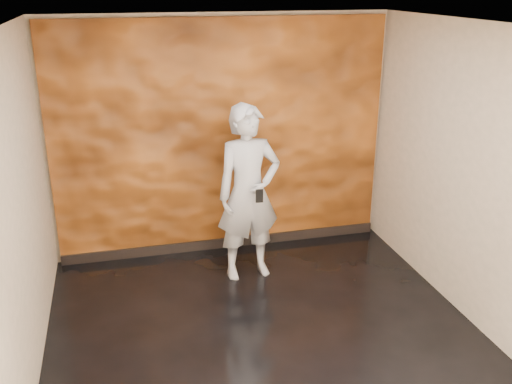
{
  "coord_description": "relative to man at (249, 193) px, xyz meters",
  "views": [
    {
      "loc": [
        -1.21,
        -4.39,
        3.13
      ],
      "look_at": [
        0.13,
        0.89,
        1.09
      ],
      "focal_mm": 40.0,
      "sensor_mm": 36.0,
      "label": 1
    }
  ],
  "objects": [
    {
      "name": "room",
      "position": [
        -0.13,
        -1.19,
        0.43
      ],
      "size": [
        4.02,
        4.02,
        2.81
      ],
      "color": "black",
      "rests_on": "ground"
    },
    {
      "name": "baseboard",
      "position": [
        -0.13,
        0.73,
        -0.91
      ],
      "size": [
        3.9,
        0.04,
        0.12
      ],
      "primitive_type": "cube",
      "color": "black",
      "rests_on": "ground"
    },
    {
      "name": "phone",
      "position": [
        0.04,
        -0.3,
        0.07
      ],
      "size": [
        0.08,
        0.02,
        0.14
      ],
      "primitive_type": "cube",
      "rotation": [
        0.0,
        0.0,
        -0.05
      ],
      "color": "black",
      "rests_on": "man"
    },
    {
      "name": "feature_wall",
      "position": [
        -0.13,
        0.77,
        0.41
      ],
      "size": [
        3.9,
        0.06,
        2.75
      ],
      "primitive_type": "cube",
      "color": "#CA6A21",
      "rests_on": "ground"
    },
    {
      "name": "man",
      "position": [
        0.0,
        0.0,
        0.0
      ],
      "size": [
        0.75,
        0.54,
        1.94
      ],
      "primitive_type": "imported",
      "rotation": [
        0.0,
        0.0,
        0.1
      ],
      "color": "#9DA1AC",
      "rests_on": "ground"
    }
  ]
}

